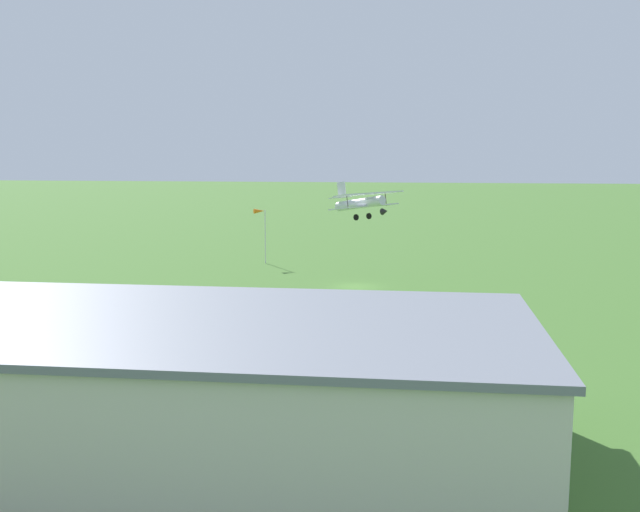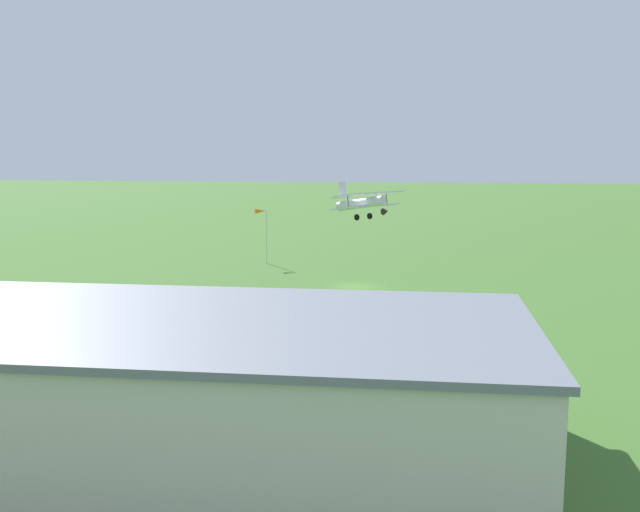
{
  "view_description": "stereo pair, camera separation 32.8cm",
  "coord_description": "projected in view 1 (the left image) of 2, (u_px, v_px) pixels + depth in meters",
  "views": [
    {
      "loc": [
        -4.06,
        73.67,
        14.45
      ],
      "look_at": [
        2.27,
        13.24,
        5.14
      ],
      "focal_mm": 41.6,
      "sensor_mm": 36.0,
      "label": 1
    },
    {
      "loc": [
        -4.39,
        73.63,
        14.45
      ],
      "look_at": [
        2.27,
        13.24,
        5.14
      ],
      "focal_mm": 41.6,
      "sensor_mm": 36.0,
      "label": 2
    }
  ],
  "objects": [
    {
      "name": "biplane",
      "position": [
        362.0,
        202.0,
        75.69
      ],
      "size": [
        7.81,
        8.06,
        3.84
      ],
      "color": "silver"
    },
    {
      "name": "person_beside_truck",
      "position": [
        99.0,
        339.0,
        51.75
      ],
      "size": [
        0.49,
        0.49,
        1.75
      ],
      "color": "#72338C",
      "rests_on": "ground_plane"
    },
    {
      "name": "car_yellow",
      "position": [
        1.0,
        346.0,
        50.18
      ],
      "size": [
        2.08,
        4.07,
        1.61
      ],
      "color": "gold",
      "rests_on": "ground_plane"
    },
    {
      "name": "ground_plane",
      "position": [
        356.0,
        287.0,
        75.03
      ],
      "size": [
        400.0,
        400.0,
        0.0
      ],
      "primitive_type": "plane",
      "color": "#3D6628"
    },
    {
      "name": "hangar",
      "position": [
        183.0,
        382.0,
        35.3
      ],
      "size": [
        33.55,
        16.32,
        6.26
      ],
      "color": "beige",
      "rests_on": "ground_plane"
    },
    {
      "name": "windsock",
      "position": [
        260.0,
        215.0,
        88.79
      ],
      "size": [
        1.47,
        1.15,
        6.64
      ],
      "color": "silver",
      "rests_on": "ground_plane"
    },
    {
      "name": "person_watching_takeoff",
      "position": [
        451.0,
        343.0,
        50.66
      ],
      "size": [
        0.47,
        0.47,
        1.73
      ],
      "color": "orange",
      "rests_on": "ground_plane"
    }
  ]
}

